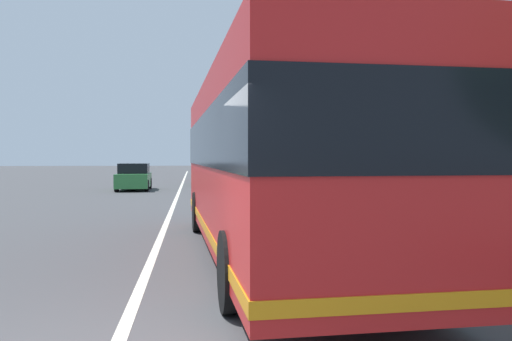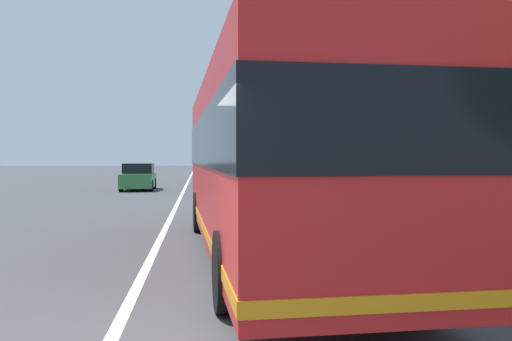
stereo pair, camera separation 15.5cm
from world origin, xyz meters
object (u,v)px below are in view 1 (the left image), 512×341
at_px(coach_bus, 271,159).
at_px(car_side_street, 211,175).
at_px(car_behind_bus, 134,177).
at_px(car_oncoming, 211,168).
at_px(car_far_distant, 212,172).

bearing_deg(coach_bus, car_side_street, -2.27).
relative_size(car_behind_bus, car_oncoming, 0.97).
distance_m(coach_bus, car_behind_bus, 21.07).
height_order(car_behind_bus, car_oncoming, car_behind_bus).
relative_size(car_side_street, car_far_distant, 1.04).
height_order(car_side_street, car_behind_bus, car_behind_bus).
height_order(car_oncoming, car_far_distant, car_oncoming).
height_order(coach_bus, car_oncoming, coach_bus).
xyz_separation_m(car_side_street, car_oncoming, (18.47, -0.56, 0.02)).
xyz_separation_m(coach_bus, car_behind_bus, (20.48, 4.83, -1.13)).
distance_m(coach_bus, car_oncoming, 44.35).
distance_m(car_side_street, car_far_distant, 6.76).
xyz_separation_m(coach_bus, car_side_street, (25.87, 0.23, -1.16)).
relative_size(coach_bus, car_side_street, 2.50).
xyz_separation_m(coach_bus, car_far_distant, (32.62, -0.09, -1.19)).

